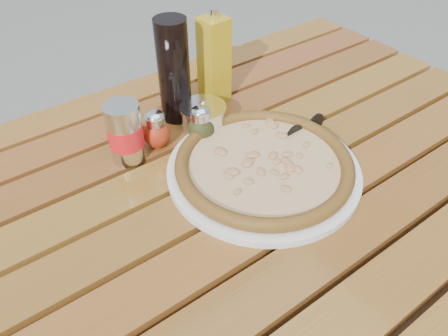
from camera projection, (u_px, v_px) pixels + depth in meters
table at (230, 215)px, 0.84m from camera, size 1.40×0.90×0.75m
plate at (263, 170)px, 0.81m from camera, size 0.36×0.36×0.01m
pizza at (264, 164)px, 0.80m from camera, size 0.38×0.38×0.03m
pepper_shaker at (156, 130)px, 0.86m from camera, size 0.07×0.07×0.08m
oregano_shaker at (201, 125)px, 0.87m from camera, size 0.07×0.07×0.08m
dark_bottle at (174, 71)px, 0.89m from camera, size 0.08×0.08×0.22m
soda_can at (125, 133)px, 0.82m from camera, size 0.07×0.07×0.12m
olive_oil_cruet at (214, 60)px, 0.96m from camera, size 0.06×0.06×0.21m
parmesan_tin at (203, 118)px, 0.90m from camera, size 0.11×0.11×0.07m
sunglasses at (304, 129)px, 0.90m from camera, size 0.11×0.03×0.04m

